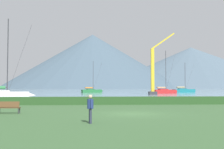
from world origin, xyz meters
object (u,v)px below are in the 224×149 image
(sailboat_slip_0, at_px, (165,91))
(dock_crane, at_px, (153,74))
(sailboat_slip_4, at_px, (3,95))
(person_seated_viewer, at_px, (90,106))
(sailboat_slip_6, at_px, (184,90))
(sailboat_slip_7, at_px, (92,91))
(park_bench_near_path, at_px, (9,107))

(sailboat_slip_0, relative_size, dock_crane, 0.79)
(sailboat_slip_4, bearing_deg, person_seated_viewer, -83.46)
(sailboat_slip_4, height_order, sailboat_slip_6, sailboat_slip_4)
(sailboat_slip_4, height_order, dock_crane, dock_crane)
(sailboat_slip_7, bearing_deg, person_seated_viewer, -107.92)
(sailboat_slip_7, relative_size, dock_crane, 0.67)
(sailboat_slip_7, height_order, dock_crane, dock_crane)
(sailboat_slip_7, xyz_separation_m, dock_crane, (16.35, -23.48, 4.70))
(park_bench_near_path, bearing_deg, sailboat_slip_7, 87.05)
(person_seated_viewer, bearing_deg, sailboat_slip_6, 56.23)
(sailboat_slip_7, xyz_separation_m, person_seated_viewer, (0.94, -78.25, 0.32))
(sailboat_slip_4, distance_m, park_bench_near_path, 24.81)
(sailboat_slip_6, height_order, sailboat_slip_7, sailboat_slip_7)
(sailboat_slip_0, height_order, dock_crane, dock_crane)
(person_seated_viewer, bearing_deg, park_bench_near_path, 124.51)
(sailboat_slip_0, height_order, sailboat_slip_7, sailboat_slip_0)
(sailboat_slip_6, bearing_deg, sailboat_slip_0, -137.66)
(dock_crane, bearing_deg, person_seated_viewer, -105.71)
(dock_crane, bearing_deg, park_bench_near_path, -114.25)
(park_bench_near_path, distance_m, person_seated_viewer, 8.95)
(sailboat_slip_4, distance_m, sailboat_slip_7, 50.53)
(sailboat_slip_7, bearing_deg, sailboat_slip_4, -124.28)
(sailboat_slip_7, bearing_deg, sailboat_slip_0, -49.60)
(sailboat_slip_0, height_order, sailboat_slip_4, sailboat_slip_4)
(sailboat_slip_6, bearing_deg, sailboat_slip_4, -142.86)
(sailboat_slip_7, relative_size, park_bench_near_path, 6.24)
(sailboat_slip_4, distance_m, dock_crane, 39.43)
(sailboat_slip_4, bearing_deg, park_bench_near_path, -90.65)
(sailboat_slip_6, height_order, park_bench_near_path, sailboat_slip_6)
(sailboat_slip_4, relative_size, sailboat_slip_7, 1.22)
(sailboat_slip_0, distance_m, sailboat_slip_4, 50.23)
(sailboat_slip_0, distance_m, sailboat_slip_6, 16.42)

